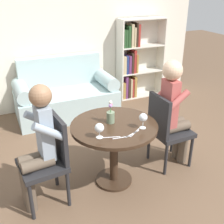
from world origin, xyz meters
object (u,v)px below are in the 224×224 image
(wine_glass_left, at_px, (99,128))
(wine_glass_right, at_px, (143,118))
(couch, at_px, (66,96))
(flower_vase, at_px, (111,115))
(chair_left, at_px, (49,157))
(person_right, at_px, (174,111))
(person_left, at_px, (38,146))
(chair_right, at_px, (166,128))
(bookshelf_right, at_px, (134,60))

(wine_glass_left, bearing_deg, wine_glass_right, -0.07)
(couch, height_order, flower_vase, flower_vase)
(chair_left, xyz_separation_m, flower_vase, (0.67, 0.06, 0.29))
(couch, distance_m, person_right, 2.04)
(wine_glass_left, bearing_deg, person_right, 12.93)
(person_left, xyz_separation_m, flower_vase, (0.76, 0.07, 0.13))
(person_right, xyz_separation_m, flower_vase, (-0.78, 0.01, 0.09))
(wine_glass_right, bearing_deg, chair_left, 168.71)
(person_right, distance_m, flower_vase, 0.78)
(person_left, bearing_deg, wine_glass_left, 67.30)
(couch, distance_m, chair_right, 1.98)
(wine_glass_right, bearing_deg, flower_vase, 135.65)
(wine_glass_right, bearing_deg, bookshelf_right, 63.66)
(person_left, distance_m, flower_vase, 0.77)
(couch, xyz_separation_m, wine_glass_right, (0.23, -2.08, 0.50))
(bookshelf_right, xyz_separation_m, person_left, (-2.16, -2.18, -0.05))
(chair_left, bearing_deg, wine_glass_left, 62.59)
(bookshelf_right, xyz_separation_m, chair_left, (-2.07, -2.16, -0.21))
(couch, bearing_deg, wine_glass_left, -96.29)
(couch, height_order, chair_right, couch)
(chair_right, xyz_separation_m, person_right, (0.08, 0.00, 0.20))
(chair_right, xyz_separation_m, flower_vase, (-0.69, 0.01, 0.29))
(couch, xyz_separation_m, flower_vase, (-0.01, -1.84, 0.47))
(couch, distance_m, chair_left, 2.03)
(chair_left, xyz_separation_m, wine_glass_right, (0.91, -0.18, 0.32))
(bookshelf_right, distance_m, chair_left, 3.00)
(wine_glass_right, distance_m, flower_vase, 0.34)
(person_right, bearing_deg, couch, 21.02)
(flower_vase, bearing_deg, couch, 89.61)
(wine_glass_right, bearing_deg, person_right, 23.14)
(chair_left, bearing_deg, chair_right, 86.25)
(couch, xyz_separation_m, chair_right, (0.68, -1.85, 0.18))
(chair_right, bearing_deg, chair_left, 90.35)
(bookshelf_right, distance_m, wine_glass_right, 2.62)
(bookshelf_right, height_order, flower_vase, bookshelf_right)
(bookshelf_right, relative_size, flower_vase, 5.97)
(couch, distance_m, flower_vase, 1.90)
(chair_left, relative_size, person_left, 0.73)
(chair_left, relative_size, chair_right, 1.00)
(wine_glass_left, distance_m, wine_glass_right, 0.46)
(wine_glass_left, bearing_deg, flower_vase, 47.58)
(person_left, distance_m, wine_glass_right, 1.03)
(person_right, bearing_deg, wine_glass_left, 101.46)
(person_left, bearing_deg, chair_left, 93.71)
(chair_right, distance_m, flower_vase, 0.75)
(wine_glass_right, bearing_deg, couch, 96.32)
(couch, relative_size, person_left, 1.28)
(bookshelf_right, relative_size, chair_right, 1.60)
(chair_left, distance_m, wine_glass_left, 0.58)
(person_left, height_order, flower_vase, person_left)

